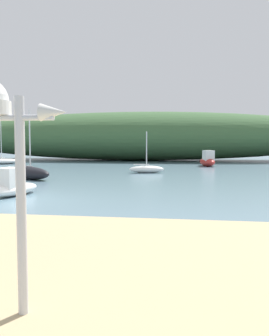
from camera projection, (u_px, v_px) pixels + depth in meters
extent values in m
plane|color=slate|center=(18.00, 201.00, 14.63)|extent=(120.00, 120.00, 0.00)
ellipsoid|color=#3D6038|center=(135.00, 136.00, 45.83)|extent=(50.87, 10.92, 5.85)
cylinder|color=silver|center=(21.00, 207.00, 4.53)|extent=(0.12, 0.12, 2.64)
cylinder|color=silver|center=(19.00, 118.00, 4.46)|extent=(0.85, 0.07, 0.07)
cone|color=silver|center=(54.00, 112.00, 4.39)|extent=(0.32, 0.21, 0.21)
ellipsoid|color=white|center=(14.00, 189.00, 16.02)|extent=(1.54, 3.04, 0.52)
cube|color=silver|center=(10.00, 178.00, 15.71)|extent=(0.97, 1.15, 0.87)
ellipsoid|color=#B72D28|center=(207.00, 162.00, 34.74)|extent=(1.87, 3.16, 0.76)
cube|color=silver|center=(208.00, 156.00, 34.40)|extent=(1.10, 1.24, 0.97)
ellipsoid|color=white|center=(2.00, 161.00, 37.84)|extent=(3.97, 3.22, 0.55)
cylinder|color=silver|center=(1.00, 139.00, 37.68)|extent=(0.08, 0.08, 4.36)
ellipsoid|color=white|center=(147.00, 169.00, 27.39)|extent=(2.68, 1.48, 0.53)
cylinder|color=silver|center=(147.00, 150.00, 27.29)|extent=(0.08, 0.08, 2.64)
cylinder|color=silver|center=(141.00, 164.00, 27.35)|extent=(1.13, 0.30, 0.06)
ellipsoid|color=black|center=(30.00, 173.00, 22.85)|extent=(3.57, 2.84, 0.76)
cylinder|color=silver|center=(30.00, 140.00, 22.70)|extent=(0.08, 0.08, 3.66)
cylinder|color=silver|center=(25.00, 166.00, 23.17)|extent=(1.38, 0.93, 0.06)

